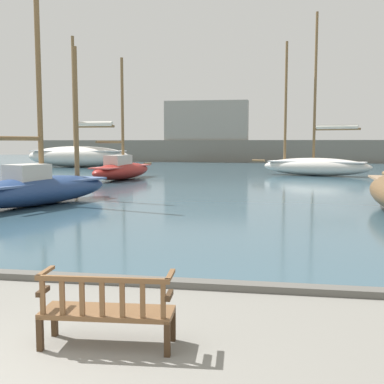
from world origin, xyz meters
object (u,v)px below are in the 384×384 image
sailboat_mid_port (316,164)px  park_bench (107,309)px  sailboat_outer_port (38,186)px  sailboat_far_starboard (78,155)px  sailboat_far_port (122,169)px

sailboat_mid_port → park_bench: bearing=-99.2°
park_bench → sailboat_mid_port: (4.93, 30.40, 0.49)m
park_bench → sailboat_mid_port: bearing=80.8°
sailboat_mid_port → sailboat_outer_port: sailboat_mid_port is taller
sailboat_far_starboard → sailboat_outer_port: sailboat_far_starboard is taller
sailboat_mid_port → sailboat_far_port: size_ratio=1.45×
sailboat_far_starboard → sailboat_outer_port: bearing=-70.0°
sailboat_outer_port → sailboat_mid_port: bearing=57.4°
sailboat_far_starboard → sailboat_outer_port: (9.94, -27.27, -0.45)m
park_bench → sailboat_outer_port: size_ratio=0.19×
sailboat_mid_port → sailboat_outer_port: size_ratio=1.36×
sailboat_mid_port → sailboat_outer_port: 22.09m
sailboat_far_starboard → sailboat_mid_port: 23.50m
sailboat_outer_port → sailboat_far_port: 12.92m
sailboat_outer_port → park_bench: bearing=-59.4°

